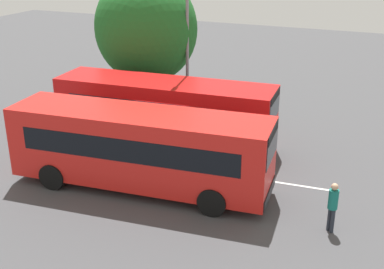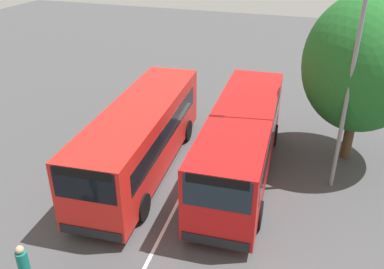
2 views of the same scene
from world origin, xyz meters
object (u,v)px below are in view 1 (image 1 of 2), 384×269
(bus_center_left, at_px, (165,111))
(bus_far_left, at_px, (140,147))
(depot_tree, at_px, (146,29))
(pedestrian, at_px, (333,203))
(street_lamp, at_px, (186,25))

(bus_center_left, bearing_deg, bus_far_left, -80.87)
(bus_center_left, xyz_separation_m, depot_tree, (-3.15, 4.27, 2.80))
(pedestrian, bearing_deg, street_lamp, -89.90)
(bus_far_left, relative_size, pedestrian, 5.75)
(bus_far_left, height_order, depot_tree, depot_tree)
(bus_center_left, height_order, pedestrian, bus_center_left)
(bus_center_left, xyz_separation_m, pedestrian, (8.11, -4.37, -0.66))
(bus_far_left, distance_m, street_lamp, 8.41)
(street_lamp, bearing_deg, bus_center_left, -1.31)
(pedestrian, relative_size, street_lamp, 0.20)
(bus_far_left, xyz_separation_m, street_lamp, (-1.45, 7.60, 3.30))
(pedestrian, distance_m, depot_tree, 14.61)
(bus_far_left, bearing_deg, pedestrian, -7.24)
(bus_far_left, relative_size, street_lamp, 1.16)
(pedestrian, bearing_deg, bus_center_left, -75.82)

